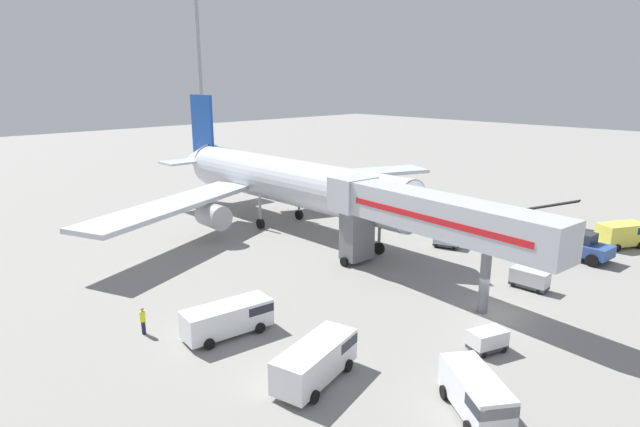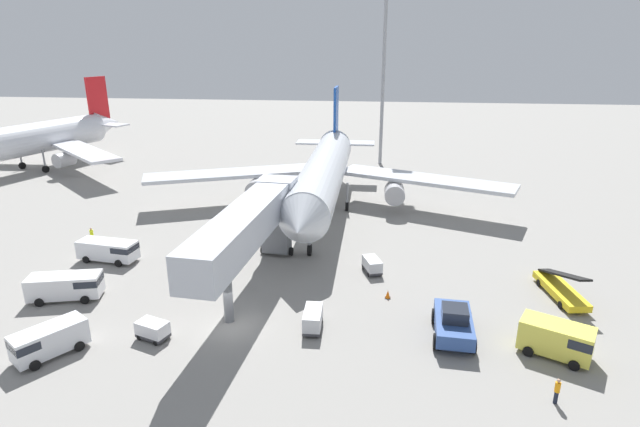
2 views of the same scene
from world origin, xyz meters
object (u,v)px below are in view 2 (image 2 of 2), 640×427
Objects in this scene: service_van_near_center at (109,250)px; safety_cone_alpha at (388,294)px; baggage_cart_mid_right at (313,319)px; service_van_near_left at (558,338)px; airplane_at_gate at (324,172)px; belt_loader_truck at (561,288)px; baggage_cart_outer_left at (372,265)px; airplane_background at (26,140)px; jet_bridge at (252,223)px; service_van_far_center at (67,285)px; apron_light_mast at (385,32)px; ground_crew_worker_foreground at (92,235)px; baggage_cart_rear_right at (153,329)px; service_van_far_left at (47,340)px; ground_crew_worker_midground at (557,390)px; pushback_tug at (454,323)px.

service_van_near_center reaches higher than safety_cone_alpha.
service_van_near_left is at bearing -4.83° from baggage_cart_mid_right.
airplane_at_gate is 29.34m from belt_loader_truck.
service_van_near_left reaches higher than baggage_cart_outer_left.
airplane_background reaches higher than safety_cone_alpha.
airplane_at_gate reaches higher than service_van_near_left.
belt_loader_truck is at bearing 2.16° from jet_bridge.
apron_light_mast is at bearing 64.25° from service_van_far_center.
ground_crew_worker_foreground is 0.06× the size of apron_light_mast.
airplane_at_gate is 30.89m from baggage_cart_rear_right.
service_van_near_left is at bearing -16.54° from service_van_near_center.
baggage_cart_outer_left is (-15.28, 2.82, -0.02)m from belt_loader_truck.
safety_cone_alpha is at bearing -15.06° from ground_crew_worker_foreground.
service_van_far_center is at bearing -115.75° from apron_light_mast.
belt_loader_truck is at bearing -72.28° from apron_light_mast.
service_van_near_center is at bearing -179.14° from baggage_cart_outer_left.
baggage_cart_mid_right is at bearing -135.84° from safety_cone_alpha.
service_van_far_left reaches higher than baggage_cart_rear_right.
airplane_at_gate is 1.17× the size of airplane_background.
belt_loader_truck reaches higher than safety_cone_alpha.
baggage_cart_outer_left is at bearing -6.71° from ground_crew_worker_foreground.
baggage_cart_rear_right is (5.94, 2.71, -0.43)m from service_van_far_left.
baggage_cart_mid_right reaches higher than baggage_cart_rear_right.
ground_crew_worker_foreground is at bearing 171.97° from belt_loader_truck.
service_van_far_left is 25.87m from baggage_cart_outer_left.
belt_loader_truck is 14.05m from safety_cone_alpha.
service_van_near_left reaches higher than ground_crew_worker_midground.
apron_light_mast is at bearing 77.59° from jet_bridge.
service_van_near_left is 16.74m from baggage_cart_outer_left.
baggage_cart_mid_right is at bearing -28.50° from ground_crew_worker_foreground.
airplane_background is (-45.32, 34.99, -0.62)m from jet_bridge.
ground_crew_worker_foreground is (-3.94, 3.74, -0.20)m from service_van_near_center.
ground_crew_worker_foreground is 43.97m from ground_crew_worker_midground.
baggage_cart_mid_right is 1.55× the size of ground_crew_worker_foreground.
airplane_at_gate is at bearing 137.56° from belt_loader_truck.
jet_bridge reaches higher than safety_cone_alpha.
belt_loader_truck is 15.54m from baggage_cart_outer_left.
service_van_near_center reaches higher than ground_crew_worker_midground.
baggage_cart_mid_right is 27.94m from ground_crew_worker_foreground.
pushback_tug is 0.17× the size of apron_light_mast.
service_van_near_center is at bearing 155.96° from ground_crew_worker_midground.
jet_bridge is 3.49× the size of service_van_far_center.
baggage_cart_outer_left is at bearing -90.67° from apron_light_mast.
baggage_cart_outer_left is 63.56m from airplane_background.
ground_crew_worker_foreground is at bearing 112.51° from service_van_far_left.
ground_crew_worker_foreground reaches higher than baggage_cart_outer_left.
jet_bridge reaches higher than baggage_cart_rear_right.
jet_bridge is 4.16× the size of service_van_near_left.
ground_crew_worker_foreground is at bearing 173.29° from baggage_cart_outer_left.
service_van_far_center is 12.01m from ground_crew_worker_foreground.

